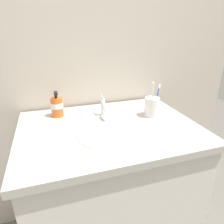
# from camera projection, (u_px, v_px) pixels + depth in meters

# --- Properties ---
(tiled_wall_back) EXTENTS (2.12, 0.04, 2.40)m
(tiled_wall_back) POSITION_uv_depth(u_px,v_px,m) (91.00, 54.00, 1.27)
(tiled_wall_back) COLOR beige
(tiled_wall_back) RESTS_ON ground
(vanity_counter) EXTENTS (0.92, 0.68, 0.87)m
(vanity_counter) POSITION_uv_depth(u_px,v_px,m) (110.00, 190.00, 1.23)
(vanity_counter) COLOR silver
(vanity_counter) RESTS_ON ground
(sink_basin) EXTENTS (0.39, 0.39, 0.13)m
(sink_basin) POSITION_uv_depth(u_px,v_px,m) (114.00, 139.00, 1.04)
(sink_basin) COLOR white
(sink_basin) RESTS_ON vanity_counter
(faucet) EXTENTS (0.02, 0.13, 0.11)m
(faucet) POSITION_uv_depth(u_px,v_px,m) (104.00, 107.00, 1.16)
(faucet) COLOR silver
(faucet) RESTS_ON sink_basin
(toothbrush_cup) EXTENTS (0.08, 0.08, 0.11)m
(toothbrush_cup) POSITION_uv_depth(u_px,v_px,m) (152.00, 107.00, 1.17)
(toothbrush_cup) COLOR white
(toothbrush_cup) RESTS_ON vanity_counter
(toothbrush_white) EXTENTS (0.03, 0.03, 0.21)m
(toothbrush_white) POSITION_uv_depth(u_px,v_px,m) (152.00, 98.00, 1.11)
(toothbrush_white) COLOR white
(toothbrush_white) RESTS_ON toothbrush_cup
(toothbrush_blue) EXTENTS (0.04, 0.02, 0.18)m
(toothbrush_blue) POSITION_uv_depth(u_px,v_px,m) (157.00, 97.00, 1.18)
(toothbrush_blue) COLOR blue
(toothbrush_blue) RESTS_ON toothbrush_cup
(soap_dispenser) EXTENTS (0.07, 0.07, 0.15)m
(soap_dispenser) POSITION_uv_depth(u_px,v_px,m) (57.00, 106.00, 1.16)
(soap_dispenser) COLOR orange
(soap_dispenser) RESTS_ON vanity_counter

